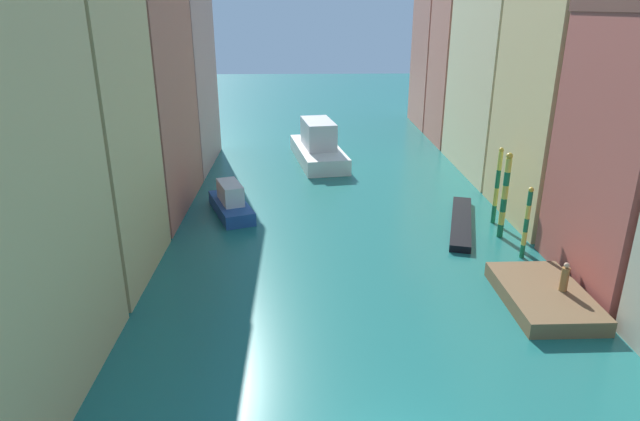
{
  "coord_description": "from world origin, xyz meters",
  "views": [
    {
      "loc": [
        -2.75,
        -12.15,
        12.95
      ],
      "look_at": [
        -1.68,
        18.18,
        1.5
      ],
      "focal_mm": 30.46,
      "sensor_mm": 36.0,
      "label": 1
    }
  ],
  "objects_px": {
    "waterfront_dock": "(544,296)",
    "mooring_pole_1": "(505,195)",
    "gondola_black": "(461,222)",
    "mooring_pole_2": "(497,185)",
    "person_on_dock": "(565,278)",
    "vaporetto_white": "(318,147)",
    "mooring_pole_0": "(526,222)",
    "motorboat_0": "(231,203)"
  },
  "relations": [
    {
      "from": "waterfront_dock",
      "to": "mooring_pole_2",
      "type": "height_order",
      "value": "mooring_pole_2"
    },
    {
      "from": "mooring_pole_1",
      "to": "gondola_black",
      "type": "distance_m",
      "value": 3.56
    },
    {
      "from": "person_on_dock",
      "to": "mooring_pole_1",
      "type": "height_order",
      "value": "mooring_pole_1"
    },
    {
      "from": "mooring_pole_1",
      "to": "mooring_pole_2",
      "type": "bearing_deg",
      "value": 81.19
    },
    {
      "from": "mooring_pole_1",
      "to": "vaporetto_white",
      "type": "bearing_deg",
      "value": 120.7
    },
    {
      "from": "person_on_dock",
      "to": "mooring_pole_0",
      "type": "xyz_separation_m",
      "value": [
        0.15,
        5.05,
        0.69
      ]
    },
    {
      "from": "mooring_pole_2",
      "to": "motorboat_0",
      "type": "distance_m",
      "value": 17.11
    },
    {
      "from": "mooring_pole_0",
      "to": "vaporetto_white",
      "type": "distance_m",
      "value": 22.86
    },
    {
      "from": "mooring_pole_2",
      "to": "mooring_pole_0",
      "type": "bearing_deg",
      "value": -91.34
    },
    {
      "from": "mooring_pole_1",
      "to": "vaporetto_white",
      "type": "height_order",
      "value": "mooring_pole_1"
    },
    {
      "from": "mooring_pole_1",
      "to": "vaporetto_white",
      "type": "xyz_separation_m",
      "value": [
        -10.33,
        17.39,
        -1.33
      ]
    },
    {
      "from": "gondola_black",
      "to": "waterfront_dock",
      "type": "bearing_deg",
      "value": -83.34
    },
    {
      "from": "mooring_pole_0",
      "to": "mooring_pole_1",
      "type": "bearing_deg",
      "value": 94.59
    },
    {
      "from": "waterfront_dock",
      "to": "mooring_pole_1",
      "type": "relative_size",
      "value": 1.12
    },
    {
      "from": "waterfront_dock",
      "to": "vaporetto_white",
      "type": "relative_size",
      "value": 0.55
    },
    {
      "from": "gondola_black",
      "to": "mooring_pole_2",
      "type": "bearing_deg",
      "value": 10.17
    },
    {
      "from": "person_on_dock",
      "to": "mooring_pole_2",
      "type": "height_order",
      "value": "mooring_pole_2"
    },
    {
      "from": "mooring_pole_0",
      "to": "gondola_black",
      "type": "distance_m",
      "value": 5.48
    },
    {
      "from": "person_on_dock",
      "to": "vaporetto_white",
      "type": "xyz_separation_m",
      "value": [
        -10.41,
        25.31,
        -0.07
      ]
    },
    {
      "from": "person_on_dock",
      "to": "vaporetto_white",
      "type": "relative_size",
      "value": 0.13
    },
    {
      "from": "person_on_dock",
      "to": "mooring_pole_0",
      "type": "relative_size",
      "value": 0.35
    },
    {
      "from": "mooring_pole_0",
      "to": "mooring_pole_2",
      "type": "xyz_separation_m",
      "value": [
        0.12,
        5.13,
        0.43
      ]
    },
    {
      "from": "mooring_pole_0",
      "to": "person_on_dock",
      "type": "bearing_deg",
      "value": -91.7
    },
    {
      "from": "waterfront_dock",
      "to": "gondola_black",
      "type": "bearing_deg",
      "value": 96.66
    },
    {
      "from": "person_on_dock",
      "to": "gondola_black",
      "type": "xyz_separation_m",
      "value": [
        -1.89,
        9.79,
        -1.17
      ]
    },
    {
      "from": "person_on_dock",
      "to": "vaporetto_white",
      "type": "distance_m",
      "value": 27.36
    },
    {
      "from": "mooring_pole_1",
      "to": "motorboat_0",
      "type": "xyz_separation_m",
      "value": [
        -16.53,
        4.45,
        -1.87
      ]
    },
    {
      "from": "waterfront_dock",
      "to": "mooring_pole_0",
      "type": "relative_size",
      "value": 1.43
    },
    {
      "from": "person_on_dock",
      "to": "mooring_pole_0",
      "type": "distance_m",
      "value": 5.1
    },
    {
      "from": "mooring_pole_0",
      "to": "vaporetto_white",
      "type": "xyz_separation_m",
      "value": [
        -10.56,
        20.26,
        -0.76
      ]
    },
    {
      "from": "person_on_dock",
      "to": "mooring_pole_2",
      "type": "bearing_deg",
      "value": 88.48
    },
    {
      "from": "waterfront_dock",
      "to": "mooring_pole_1",
      "type": "height_order",
      "value": "mooring_pole_1"
    },
    {
      "from": "waterfront_dock",
      "to": "mooring_pole_2",
      "type": "xyz_separation_m",
      "value": [
        1.03,
        10.03,
        2.13
      ]
    },
    {
      "from": "waterfront_dock",
      "to": "mooring_pole_1",
      "type": "distance_m",
      "value": 8.13
    },
    {
      "from": "vaporetto_white",
      "to": "motorboat_0",
      "type": "xyz_separation_m",
      "value": [
        -6.2,
        -12.95,
        -0.54
      ]
    },
    {
      "from": "waterfront_dock",
      "to": "mooring_pole_1",
      "type": "xyz_separation_m",
      "value": [
        0.68,
        7.77,
        2.28
      ]
    },
    {
      "from": "mooring_pole_2",
      "to": "person_on_dock",
      "type": "bearing_deg",
      "value": -91.52
    },
    {
      "from": "person_on_dock",
      "to": "gondola_black",
      "type": "height_order",
      "value": "person_on_dock"
    },
    {
      "from": "person_on_dock",
      "to": "mooring_pole_2",
      "type": "distance_m",
      "value": 10.24
    },
    {
      "from": "person_on_dock",
      "to": "gondola_black",
      "type": "distance_m",
      "value": 10.04
    },
    {
      "from": "mooring_pole_2",
      "to": "vaporetto_white",
      "type": "xyz_separation_m",
      "value": [
        -10.68,
        15.13,
        -1.18
      ]
    },
    {
      "from": "person_on_dock",
      "to": "mooring_pole_2",
      "type": "xyz_separation_m",
      "value": [
        0.27,
        10.17,
        1.12
      ]
    }
  ]
}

